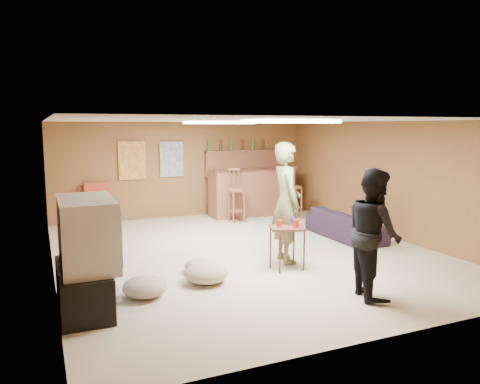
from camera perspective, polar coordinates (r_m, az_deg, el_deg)
name	(u,v)px	position (r m, az deg, el deg)	size (l,w,h in m)	color
ground	(245,252)	(7.95, 0.58, -7.34)	(7.00, 7.00, 0.00)	#BFAF91
ceiling	(245,120)	(7.67, 0.60, 8.72)	(6.00, 7.00, 0.02)	silver
wall_back	(184,170)	(11.00, -6.86, 2.74)	(6.00, 0.02, 2.20)	brown
wall_front	(391,231)	(4.80, 17.92, -4.54)	(6.00, 0.02, 2.20)	brown
wall_left	(50,199)	(7.08, -22.20, -0.77)	(0.02, 7.00, 2.20)	brown
wall_right	(388,179)	(9.36, 17.63, 1.48)	(0.02, 7.00, 2.20)	brown
tv_stand	(83,288)	(5.82, -18.56, -11.04)	(0.55, 1.30, 0.50)	black
dvd_box	(103,294)	(5.87, -16.33, -11.80)	(0.35, 0.50, 0.08)	#B2B2B7
tv_body	(87,233)	(5.65, -18.15, -4.74)	(0.60, 1.10, 0.80)	#B2B2B7
tv_screen	(115,230)	(5.69, -15.03, -4.54)	(0.02, 0.95, 0.65)	navy
bar_counter	(252,192)	(11.08, 1.46, -0.03)	(2.00, 0.60, 1.10)	brown
bar_lip	(257,170)	(10.79, 2.03, 2.69)	(2.10, 0.12, 0.05)	#452016
bar_shelf	(244,151)	(11.40, 0.52, 5.00)	(2.00, 0.18, 0.05)	brown
bar_backing	(244,163)	(11.44, 0.48, 3.50)	(2.00, 0.14, 0.60)	brown
poster_left	(132,160)	(10.66, -13.02, 3.77)	(0.60, 0.03, 0.85)	#BF3F26
poster_right	(172,159)	(10.86, -8.34, 3.97)	(0.55, 0.03, 0.80)	#334C99
folding_chair_stack	(97,204)	(10.49, -17.00, -1.40)	(0.50, 0.14, 0.90)	#AD361F
ceiling_panel_front	(291,122)	(6.32, 6.21, 8.53)	(1.20, 0.60, 0.04)	white
ceiling_panel_back	(219,123)	(8.77, -2.63, 8.44)	(1.20, 0.60, 0.04)	white
person_olive	(286,203)	(7.27, 5.66, -1.29)	(0.68, 0.45, 1.87)	#616C3E
person_black	(374,233)	(6.02, 16.00, -4.81)	(0.78, 0.61, 1.61)	black
sofa	(345,224)	(9.13, 12.71, -3.84)	(1.78, 0.70, 0.52)	black
tray_table	(287,248)	(6.99, 5.76, -6.83)	(0.49, 0.40, 0.64)	#452016
cup_red_near	(279,223)	(6.91, 4.83, -3.82)	(0.08, 0.08, 0.10)	#B1270B
cup_red_far	(296,223)	(6.88, 6.83, -3.83)	(0.08, 0.08, 0.12)	#B1270B
cup_blue	(293,221)	(7.07, 6.49, -3.57)	(0.08, 0.08, 0.10)	navy
bar_stool_left	(237,195)	(10.30, -0.42, -0.37)	(0.38, 0.38, 1.20)	brown
bar_stool_right	(294,194)	(10.79, 6.57, -0.25)	(0.35, 0.35, 1.12)	brown
cushion_near_tv	(206,273)	(6.45, -4.15, -9.85)	(0.59, 0.59, 0.27)	gray
cushion_mid	(200,266)	(6.89, -4.85, -8.94)	(0.45, 0.45, 0.20)	gray
cushion_far	(145,287)	(6.06, -11.54, -11.27)	(0.56, 0.56, 0.25)	gray
bottle_row	(237,145)	(11.29, -0.37, 5.76)	(1.48, 0.08, 0.26)	#3F7233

